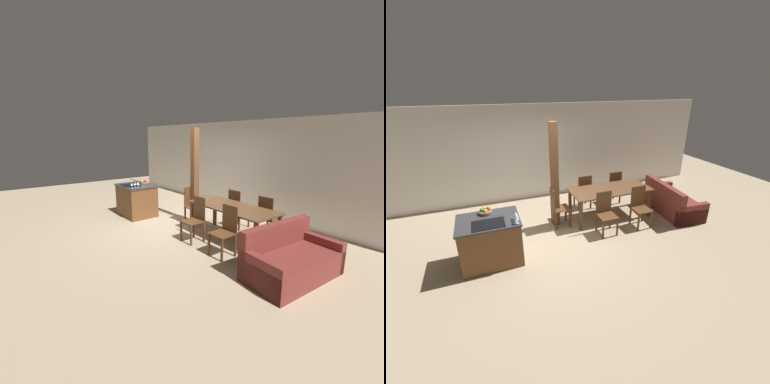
{
  "view_description": "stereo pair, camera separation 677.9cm",
  "coord_description": "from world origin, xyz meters",
  "views": [
    {
      "loc": [
        5.29,
        -3.47,
        2.22
      ],
      "look_at": [
        0.6,
        0.2,
        0.95
      ],
      "focal_mm": 24.0,
      "sensor_mm": 36.0,
      "label": 1
    },
    {
      "loc": [
        -1.31,
        -4.73,
        3.18
      ],
      "look_at": [
        0.6,
        0.2,
        0.95
      ],
      "focal_mm": 24.0,
      "sensor_mm": 36.0,
      "label": 2
    }
  ],
  "objects": [
    {
      "name": "dining_chair_near_right",
      "position": [
        2.05,
        -0.13,
        0.5
      ],
      "size": [
        0.4,
        0.4,
        0.96
      ],
      "color": "brown",
      "rests_on": "ground_plane"
    },
    {
      "name": "timber_post",
      "position": [
        0.19,
        0.61,
        1.23
      ],
      "size": [
        0.16,
        0.16,
        2.46
      ],
      "color": "brown",
      "rests_on": "ground_plane"
    },
    {
      "name": "kitchen_island",
      "position": [
        -1.36,
        -0.3,
        0.45
      ],
      "size": [
        1.12,
        0.85,
        0.91
      ],
      "color": "brown",
      "rests_on": "ground_plane"
    },
    {
      "name": "dining_chair_near_left",
      "position": [
        1.14,
        -0.13,
        0.5
      ],
      "size": [
        0.4,
        0.4,
        0.96
      ],
      "color": "brown",
      "rests_on": "ground_plane"
    },
    {
      "name": "wall_back",
      "position": [
        0.0,
        2.47,
        1.35
      ],
      "size": [
        11.2,
        0.08,
        2.7
      ],
      "color": "silver",
      "rests_on": "ground_plane"
    },
    {
      "name": "wine_glass_middle",
      "position": [
        -0.88,
        -0.56,
        1.02
      ],
      "size": [
        0.07,
        0.07,
        0.14
      ],
      "color": "silver",
      "rests_on": "kitchen_island"
    },
    {
      "name": "dining_chair_far_right",
      "position": [
        2.05,
        1.2,
        0.5
      ],
      "size": [
        0.4,
        0.4,
        0.96
      ],
      "rotation": [
        0.0,
        0.0,
        3.14
      ],
      "color": "brown",
      "rests_on": "ground_plane"
    },
    {
      "name": "wine_glass_near",
      "position": [
        -0.88,
        -0.64,
        1.02
      ],
      "size": [
        0.07,
        0.07,
        0.14
      ],
      "color": "silver",
      "rests_on": "kitchen_island"
    },
    {
      "name": "dining_chair_head_end",
      "position": [
        0.21,
        0.53,
        0.5
      ],
      "size": [
        0.4,
        0.4,
        0.96
      ],
      "rotation": [
        0.0,
        0.0,
        1.57
      ],
      "color": "brown",
      "rests_on": "ground_plane"
    },
    {
      "name": "dining_chair_far_left",
      "position": [
        1.14,
        1.2,
        0.5
      ],
      "size": [
        0.4,
        0.4,
        0.96
      ],
      "rotation": [
        0.0,
        0.0,
        3.14
      ],
      "color": "brown",
      "rests_on": "ground_plane"
    },
    {
      "name": "ground_plane",
      "position": [
        0.0,
        0.0,
        0.0
      ],
      "size": [
        16.0,
        16.0,
        0.0
      ],
      "primitive_type": "plane",
      "color": "tan"
    },
    {
      "name": "fruit_bowl",
      "position": [
        -1.38,
        -0.03,
        0.95
      ],
      "size": [
        0.25,
        0.25,
        0.12
      ],
      "color": "#99704C",
      "rests_on": "kitchen_island"
    },
    {
      "name": "couch",
      "position": [
        3.26,
        0.14,
        0.27
      ],
      "size": [
        0.97,
        1.68,
        0.82
      ],
      "rotation": [
        0.0,
        0.0,
        1.49
      ],
      "color": "maroon",
      "rests_on": "ground_plane"
    },
    {
      "name": "wine_glass_far",
      "position": [
        -0.88,
        -0.47,
        1.02
      ],
      "size": [
        0.07,
        0.07,
        0.14
      ],
      "color": "silver",
      "rests_on": "kitchen_island"
    },
    {
      "name": "dining_table",
      "position": [
        1.6,
        0.53,
        0.66
      ],
      "size": [
        2.02,
        0.89,
        0.76
      ],
      "color": "brown",
      "rests_on": "ground_plane"
    }
  ]
}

